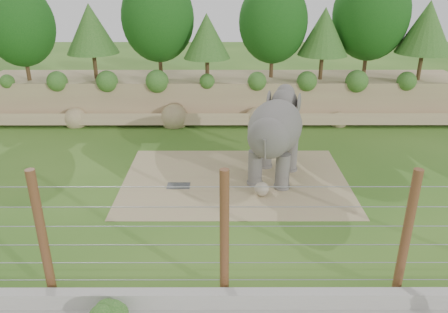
{
  "coord_description": "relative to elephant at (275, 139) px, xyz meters",
  "views": [
    {
      "loc": [
        -0.03,
        -14.66,
        8.68
      ],
      "look_at": [
        0.0,
        2.0,
        1.6
      ],
      "focal_mm": 35.0,
      "sensor_mm": 36.0,
      "label": 1
    }
  ],
  "objects": [
    {
      "name": "dirt_patch",
      "position": [
        -1.74,
        -0.39,
        -1.85
      ],
      "size": [
        10.0,
        7.0,
        0.02
      ],
      "primitive_type": "cube",
      "color": "tan",
      "rests_on": "ground"
    },
    {
      "name": "drain_grate",
      "position": [
        -4.23,
        -0.97,
        -1.83
      ],
      "size": [
        1.0,
        0.6,
        0.03
      ],
      "primitive_type": "cube",
      "color": "#262628",
      "rests_on": "dirt_patch"
    },
    {
      "name": "barrier_fence",
      "position": [
        -2.24,
        -7.89,
        0.14
      ],
      "size": [
        20.26,
        0.26,
        4.0
      ],
      "color": "brown",
      "rests_on": "ground"
    },
    {
      "name": "elephant",
      "position": [
        0.0,
        0.0,
        0.0
      ],
      "size": [
        3.32,
        4.99,
        3.73
      ],
      "primitive_type": null,
      "rotation": [
        0.0,
        0.0,
        -0.32
      ],
      "color": "#56524E",
      "rests_on": "ground"
    },
    {
      "name": "ground",
      "position": [
        -2.24,
        -3.39,
        -1.86
      ],
      "size": [
        90.0,
        90.0,
        0.0
      ],
      "primitive_type": "plane",
      "color": "#2E5F1A",
      "rests_on": "ground"
    },
    {
      "name": "back_embankment",
      "position": [
        -1.66,
        9.29,
        2.1
      ],
      "size": [
        30.0,
        5.52,
        8.77
      ],
      "color": "#A28363",
      "rests_on": "ground"
    },
    {
      "name": "retaining_wall",
      "position": [
        -2.24,
        -8.39,
        -1.61
      ],
      "size": [
        26.0,
        0.35,
        0.5
      ],
      "primitive_type": "cube",
      "color": "#A6A39B",
      "rests_on": "ground"
    },
    {
      "name": "stone_ball",
      "position": [
        -0.67,
        -1.84,
        -1.54
      ],
      "size": [
        0.6,
        0.6,
        0.6
      ],
      "primitive_type": "sphere",
      "color": "gray",
      "rests_on": "dirt_patch"
    }
  ]
}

